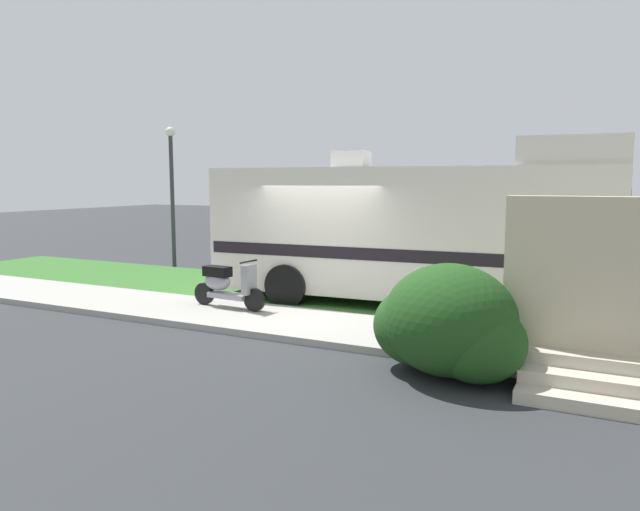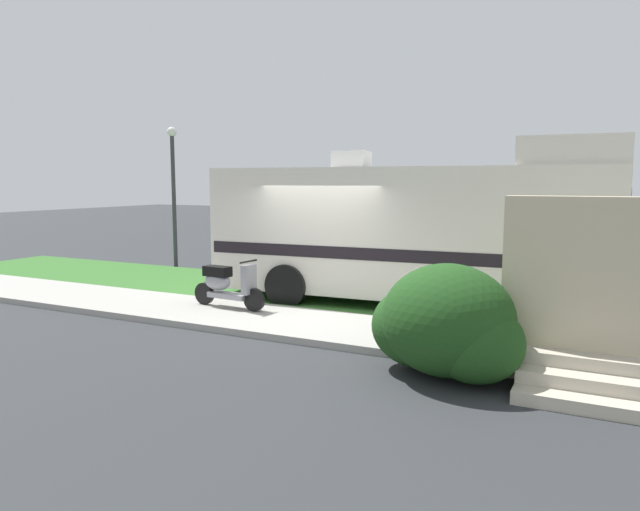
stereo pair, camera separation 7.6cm
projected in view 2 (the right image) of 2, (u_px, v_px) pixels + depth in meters
The scene contains 13 objects.
ground_plane at pixel (316, 312), 11.58m from camera, with size 80.00×80.00×0.00m, color #2D3033.
sidewalk at pixel (286, 322), 10.50m from camera, with size 24.00×2.00×0.12m.
grass_strip at pixel (347, 297), 12.90m from camera, with size 24.00×3.40×0.08m.
motorhome_rv at pixel (411, 230), 11.96m from camera, with size 8.09×2.81×3.35m.
scooter at pixel (226, 284), 11.44m from camera, with size 1.69×0.50×0.97m.
bicycle at pixel (451, 313), 9.29m from camera, with size 1.65×0.58×0.90m.
pickup_truck_near at pixel (429, 238), 16.35m from camera, with size 5.45×2.27×1.87m.
pickup_truck_far at pixel (457, 232), 19.08m from camera, with size 5.80×2.52×1.71m.
porch_steps at pixel (584, 312), 7.25m from camera, with size 2.00×1.26×2.40m.
bush_by_porch at pixel (446, 326), 7.65m from camera, with size 2.10×1.57×1.49m.
bottle_green at pixel (592, 353), 8.09m from camera, with size 0.07×0.07×0.22m.
bottle_spare at pixel (531, 345), 8.45m from camera, with size 0.06×0.06×0.25m.
street_lamp_post at pixel (173, 183), 17.37m from camera, with size 0.28×0.28×4.17m.
Camera 2 is at (5.14, -10.11, 2.59)m, focal length 32.80 mm.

